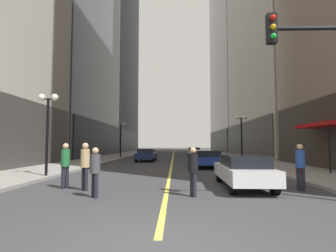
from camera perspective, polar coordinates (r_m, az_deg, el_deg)
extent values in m
plane|color=#38383A|center=(40.12, 1.10, -6.40)|extent=(200.00, 200.00, 0.00)
cube|color=gray|center=(41.02, -10.57, -6.18)|extent=(4.50, 78.00, 0.15)
cube|color=gray|center=(40.89, 12.81, -6.15)|extent=(4.50, 78.00, 0.15)
cube|color=#E5D64C|center=(40.12, 1.10, -6.40)|extent=(0.16, 70.00, 0.01)
cube|color=black|center=(41.07, -13.88, -2.74)|extent=(0.50, 22.80, 5.00)
cube|color=#212327|center=(65.99, -7.98, -3.21)|extent=(0.50, 24.70, 5.00)
cube|color=#403C35|center=(40.90, 16.13, -2.70)|extent=(0.50, 22.80, 5.00)
cube|color=#3A3935|center=(65.89, 10.55, -3.18)|extent=(0.50, 24.70, 5.00)
cube|color=#B21414|center=(19.90, 29.66, 0.19)|extent=(1.60, 4.36, 0.24)
cylinder|color=black|center=(17.75, 30.93, -4.38)|extent=(0.08, 0.08, 2.88)
cube|color=silver|center=(11.69, 15.43, -9.48)|extent=(1.78, 4.76, 0.55)
cube|color=black|center=(11.42, 15.66, -7.22)|extent=(1.54, 2.67, 0.50)
cylinder|color=black|center=(13.20, 10.67, -10.09)|extent=(0.23, 0.64, 0.64)
cylinder|color=black|center=(13.49, 16.93, -9.86)|extent=(0.23, 0.64, 0.64)
cylinder|color=black|center=(9.96, 13.45, -12.11)|extent=(0.23, 0.64, 0.64)
cylinder|color=black|center=(10.34, 21.62, -11.64)|extent=(0.23, 0.64, 0.64)
cube|color=navy|center=(20.93, 8.04, -7.05)|extent=(2.12, 4.63, 0.55)
cube|color=black|center=(20.68, 8.13, -5.77)|extent=(1.80, 2.62, 0.50)
cylinder|color=black|center=(22.41, 5.26, -7.56)|extent=(0.25, 0.65, 0.64)
cylinder|color=black|center=(22.65, 9.55, -7.48)|extent=(0.25, 0.65, 0.64)
cylinder|color=black|center=(19.26, 6.28, -8.16)|extent=(0.25, 0.65, 0.64)
cylinder|color=black|center=(19.54, 11.25, -8.05)|extent=(0.25, 0.65, 0.64)
cube|color=#141E4C|center=(28.58, -4.59, -6.21)|extent=(1.94, 4.62, 0.55)
cube|color=black|center=(28.79, -4.53, -5.25)|extent=(1.68, 2.60, 0.50)
cylinder|color=black|center=(26.90, -3.31, -6.95)|extent=(0.23, 0.64, 0.64)
cylinder|color=black|center=(27.12, -6.73, -6.91)|extent=(0.23, 0.64, 0.64)
cylinder|color=black|center=(30.10, -2.68, -6.63)|extent=(0.23, 0.64, 0.64)
cylinder|color=black|center=(30.29, -5.74, -6.60)|extent=(0.23, 0.64, 0.64)
cube|color=#B7B7BC|center=(39.36, 5.48, -5.57)|extent=(1.88, 4.66, 0.55)
cube|color=black|center=(39.11, 5.49, -4.88)|extent=(1.63, 2.62, 0.50)
cylinder|color=black|center=(40.95, 4.27, -5.89)|extent=(0.23, 0.64, 0.64)
cylinder|color=black|center=(41.03, 6.46, -5.88)|extent=(0.23, 0.64, 0.64)
cylinder|color=black|center=(37.72, 4.41, -6.07)|extent=(0.23, 0.64, 0.64)
cylinder|color=black|center=(37.80, 6.79, -6.05)|extent=(0.23, 0.64, 0.64)
cylinder|color=black|center=(11.68, 25.83, -10.04)|extent=(0.14, 0.14, 0.86)
cylinder|color=black|center=(11.66, 26.62, -10.03)|extent=(0.14, 0.14, 0.86)
cylinder|color=#234799|center=(11.61, 26.11, -6.24)|extent=(0.47, 0.47, 0.68)
sphere|color=tan|center=(11.59, 26.04, -3.97)|extent=(0.23, 0.23, 0.23)
cylinder|color=black|center=(11.73, -21.28, -10.11)|extent=(0.14, 0.14, 0.88)
cylinder|color=black|center=(11.79, -20.54, -10.09)|extent=(0.14, 0.14, 0.88)
cylinder|color=#1E6633|center=(11.70, -20.81, -6.28)|extent=(0.48, 0.48, 0.69)
sphere|color=tan|center=(11.69, -20.76, -4.00)|extent=(0.24, 0.24, 0.24)
cylinder|color=black|center=(9.31, 5.59, -12.26)|extent=(0.14, 0.14, 0.81)
cylinder|color=black|center=(9.44, 5.09, -12.14)|extent=(0.14, 0.14, 0.81)
cylinder|color=black|center=(9.30, 5.31, -7.79)|extent=(0.46, 0.46, 0.64)
sphere|color=tan|center=(9.28, 5.29, -5.14)|extent=(0.22, 0.22, 0.22)
cylinder|color=black|center=(11.05, -17.41, -10.58)|extent=(0.14, 0.14, 0.88)
cylinder|color=black|center=(10.92, -16.89, -10.67)|extent=(0.14, 0.14, 0.88)
cylinder|color=tan|center=(10.92, -17.07, -6.50)|extent=(0.47, 0.47, 0.70)
sphere|color=tan|center=(10.90, -17.02, -4.03)|extent=(0.24, 0.24, 0.24)
cylinder|color=black|center=(9.40, -14.94, -12.08)|extent=(0.14, 0.14, 0.80)
cylinder|color=black|center=(9.54, -15.43, -11.95)|extent=(0.14, 0.14, 0.80)
cylinder|color=#3F3F44|center=(9.39, -15.11, -7.66)|extent=(0.48, 0.48, 0.64)
sphere|color=tan|center=(9.37, -15.06, -5.05)|extent=(0.22, 0.22, 0.22)
cylinder|color=black|center=(9.72, 30.36, 17.37)|extent=(3.20, 0.12, 0.12)
cube|color=black|center=(9.09, 21.00, 18.59)|extent=(0.28, 0.24, 0.90)
sphere|color=red|center=(9.08, 21.27, 20.54)|extent=(0.17, 0.17, 0.17)
sphere|color=orange|center=(8.97, 21.31, 18.91)|extent=(0.17, 0.17, 0.17)
sphere|color=green|center=(8.87, 21.36, 17.24)|extent=(0.17, 0.17, 0.17)
cylinder|color=black|center=(15.52, -24.14, -2.30)|extent=(0.14, 0.14, 4.20)
cylinder|color=black|center=(15.70, -23.93, 5.20)|extent=(0.80, 0.06, 0.06)
sphere|color=white|center=(15.87, -25.07, 5.50)|extent=(0.36, 0.36, 0.36)
sphere|color=white|center=(15.57, -22.75, 5.61)|extent=(0.36, 0.36, 0.36)
cylinder|color=black|center=(33.71, -9.96, -3.25)|extent=(0.14, 0.14, 4.20)
cylinder|color=black|center=(33.80, -9.92, 0.22)|extent=(0.80, 0.06, 0.06)
sphere|color=white|center=(33.88, -10.50, 0.39)|extent=(0.36, 0.36, 0.36)
sphere|color=white|center=(33.74, -9.34, 0.39)|extent=(0.36, 0.36, 0.36)
cylinder|color=black|center=(25.65, 15.28, -2.99)|extent=(0.14, 0.14, 4.20)
cylinder|color=black|center=(25.76, 15.20, 1.57)|extent=(0.80, 0.06, 0.06)
sphere|color=white|center=(25.69, 14.44, 1.79)|extent=(0.36, 0.36, 0.36)
sphere|color=white|center=(25.86, 15.95, 1.78)|extent=(0.36, 0.36, 0.36)
cylinder|color=red|center=(16.17, 25.84, -8.33)|extent=(0.28, 0.28, 0.80)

